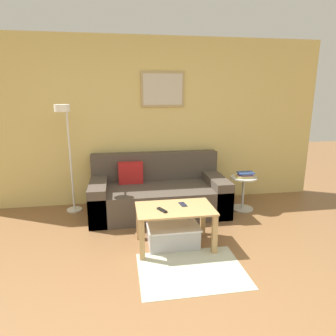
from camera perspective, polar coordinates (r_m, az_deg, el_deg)
wall_back at (r=4.74m, az=-3.92°, el=8.69°), size 5.60×0.09×2.55m
area_rug at (r=3.18m, az=4.47°, el=-18.81°), size 1.06×0.80×0.01m
couch at (r=4.47m, az=-1.96°, el=-4.81°), size 1.95×0.98×0.83m
coffee_table at (r=3.44m, az=1.33°, el=-9.08°), size 0.87×0.54×0.47m
storage_bin at (r=3.59m, az=0.87°, el=-12.44°), size 0.60×0.45×0.24m
floor_lamp at (r=4.32m, az=-18.81°, el=5.39°), size 0.23×0.54×1.58m
side_table at (r=4.67m, az=14.12°, el=-4.04°), size 0.39×0.39×0.51m
book_stack at (r=4.59m, az=14.42°, el=-1.25°), size 0.26×0.18×0.08m
remote_control at (r=3.32m, az=-1.15°, el=-8.01°), size 0.10×0.15×0.02m
cell_phone at (r=3.50m, az=2.84°, el=-6.93°), size 0.09×0.15×0.01m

